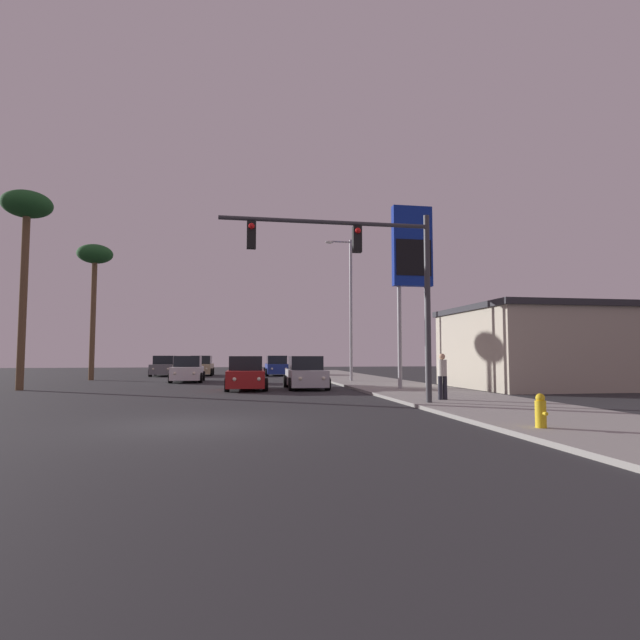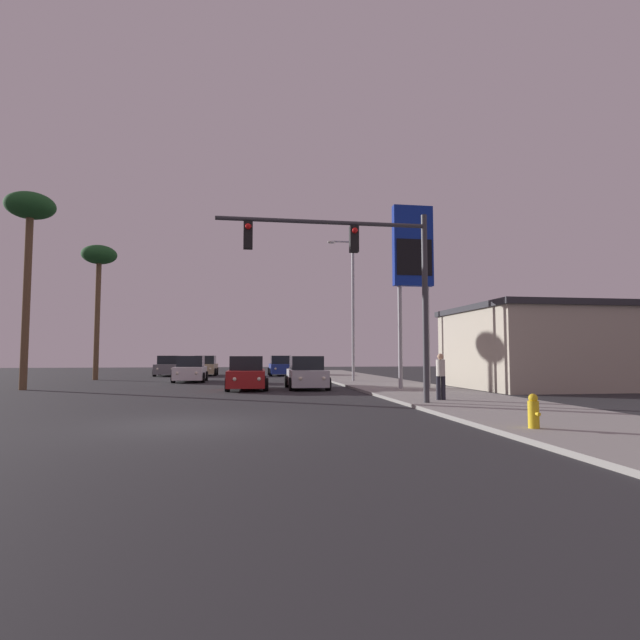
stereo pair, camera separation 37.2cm
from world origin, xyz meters
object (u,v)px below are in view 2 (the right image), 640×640
car_blue (280,366)px  traffic_light_mast (367,267)px  pedestrian_on_sidewalk (441,374)px  palm_tree_mid (99,263)px  car_white (191,370)px  fire_hydrant (534,412)px  car_tan (205,366)px  car_red (247,374)px  car_grey (169,367)px  palm_tree_near (30,218)px  car_silver (306,374)px  gas_station_sign (413,256)px  street_lamp (351,302)px

car_blue → traffic_light_mast: (0.99, -26.23, 3.96)m
pedestrian_on_sidewalk → palm_tree_mid: (-17.29, 19.64, 7.23)m
car_white → palm_tree_mid: bearing=-27.1°
fire_hydrant → pedestrian_on_sidewalk: pedestrian_on_sidewalk is taller
car_tan → car_red: 18.37m
car_grey → pedestrian_on_sidewalk: 29.08m
palm_tree_mid → palm_tree_near: palm_tree_near is taller
car_tan → pedestrian_on_sidewalk: (10.27, -26.23, 0.27)m
car_tan → palm_tree_mid: 12.21m
fire_hydrant → palm_tree_near: palm_tree_near is taller
car_silver → traffic_light_mast: 10.13m
car_grey → car_tan: bearing=-173.1°
car_silver → palm_tree_mid: 19.09m
car_tan → car_grey: (-2.97, -0.34, 0.00)m
car_silver → fire_hydrant: size_ratio=5.70×
fire_hydrant → traffic_light_mast: bearing=110.3°
gas_station_sign → pedestrian_on_sidewalk: 8.30m
car_silver → gas_station_sign: gas_station_sign is taller
pedestrian_on_sidewalk → palm_tree_near: 21.76m
car_grey → street_lamp: bearing=136.6°
car_silver → car_tan: bearing=-68.9°
car_tan → car_blue: bearing=173.3°
car_white → traffic_light_mast: 19.08m
pedestrian_on_sidewalk → fire_hydrant: bearing=-95.9°
car_white → street_lamp: bearing=165.7°
car_silver → car_white: same height
gas_station_sign → pedestrian_on_sidewalk: size_ratio=5.39×
car_tan → car_white: 10.10m
car_white → palm_tree_mid: palm_tree_mid is taller
car_white → car_grey: bearing=-74.1°
traffic_light_mast → car_blue: bearing=92.2°
car_blue → car_white: same height
pedestrian_on_sidewalk → palm_tree_mid: 27.15m
palm_tree_near → gas_station_sign: bearing=-10.7°
car_tan → pedestrian_on_sidewalk: 28.17m
car_grey → fire_hydrant: (12.52, -32.89, -0.27)m
car_grey → gas_station_sign: (14.38, -19.86, 5.86)m
palm_tree_near → car_white: bearing=41.1°
car_white → palm_tree_mid: (-6.81, 3.50, 7.51)m
street_lamp → gas_station_sign: same height
street_lamp → fire_hydrant: bearing=-91.0°
car_tan → traffic_light_mast: (7.31, -27.18, 3.96)m
traffic_light_mast → palm_tree_near: bearing=144.7°
car_tan → street_lamp: (9.92, -12.69, 4.36)m
car_blue → car_white: (-6.52, -9.14, 0.00)m
car_grey → fire_hydrant: size_ratio=5.68×
fire_hydrant → palm_tree_mid: (-16.56, 26.64, 7.78)m
car_blue → pedestrian_on_sidewalk: 25.59m
street_lamp → car_white: bearing=165.6°
car_tan → gas_station_sign: (11.41, -20.20, 5.86)m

